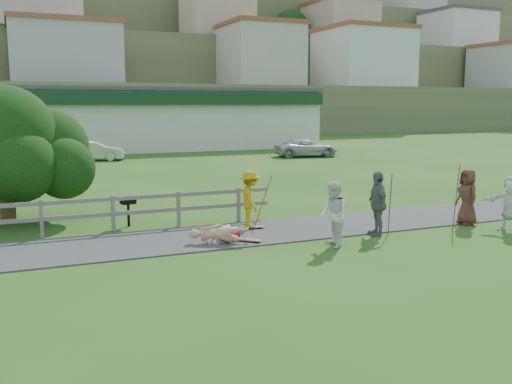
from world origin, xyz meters
TOP-DOWN VIEW (x-y plane):
  - ground at (0.00, 0.00)m, footprint 260.00×260.00m
  - path at (0.00, 1.50)m, footprint 34.00×3.00m
  - fence at (-4.62, 3.30)m, footprint 15.05×0.10m
  - strip_mall at (4.00, 34.94)m, footprint 32.50×10.75m
  - hillside at (0.00, 91.31)m, footprint 220.00×67.00m
  - skater_rider at (1.85, 1.95)m, footprint 0.82×1.21m
  - skater_fallen at (0.37, 0.59)m, footprint 1.06×1.61m
  - spectator_a at (3.09, -0.82)m, footprint 0.81×0.96m
  - spectator_b at (4.97, -0.12)m, footprint 0.69×1.17m
  - spectator_c at (8.44, 0.01)m, footprint 0.64×0.91m
  - spectator_d at (8.95, -1.23)m, footprint 1.10×1.62m
  - car_silver at (0.35, 25.77)m, footprint 4.13×2.30m
  - car_white at (14.82, 22.72)m, footprint 4.76×2.74m
  - tree at (-4.89, 6.01)m, footprint 5.43×5.43m
  - bbq at (-1.44, 3.93)m, footprint 0.49×0.40m
  - longboard_rider at (1.85, 1.95)m, footprint 0.86×0.36m
  - longboard_fallen at (1.17, 0.49)m, footprint 0.72×0.70m
  - helmet at (0.97, 0.94)m, footprint 0.31×0.31m
  - pole_rider at (2.45, 2.35)m, footprint 0.03×0.03m
  - pole_spec_left at (5.34, -0.22)m, footprint 0.03×0.03m
  - pole_spec_right at (7.55, -0.47)m, footprint 0.03×0.03m

SIDE VIEW (x-z plane):
  - ground at x=0.00m, z-range 0.00..0.00m
  - path at x=0.00m, z-range 0.00..0.04m
  - longboard_fallen at x=1.17m, z-range 0.00..0.09m
  - longboard_rider at x=1.85m, z-range 0.00..0.09m
  - helmet at x=0.97m, z-range 0.00..0.31m
  - skater_fallen at x=0.37m, z-range 0.00..0.58m
  - bbq at x=-1.44m, z-range 0.00..0.94m
  - car_white at x=14.82m, z-range 0.00..1.25m
  - car_silver at x=0.35m, z-range 0.00..1.29m
  - fence at x=-4.62m, z-range 0.17..1.27m
  - pole_rider at x=2.45m, z-range 0.00..1.68m
  - spectator_d at x=8.95m, z-range 0.00..1.68m
  - skater_rider at x=1.85m, z-range 0.00..1.72m
  - spectator_a at x=3.09m, z-range 0.00..1.76m
  - spectator_c at x=8.44m, z-range 0.00..1.77m
  - pole_spec_left at x=5.34m, z-range 0.00..1.80m
  - spectator_b at x=4.97m, z-range 0.00..1.87m
  - pole_spec_right at x=7.55m, z-range 0.00..2.00m
  - tree at x=-4.89m, z-range 0.00..3.97m
  - strip_mall at x=4.00m, z-range 0.03..5.13m
  - hillside at x=0.00m, z-range -9.34..38.16m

